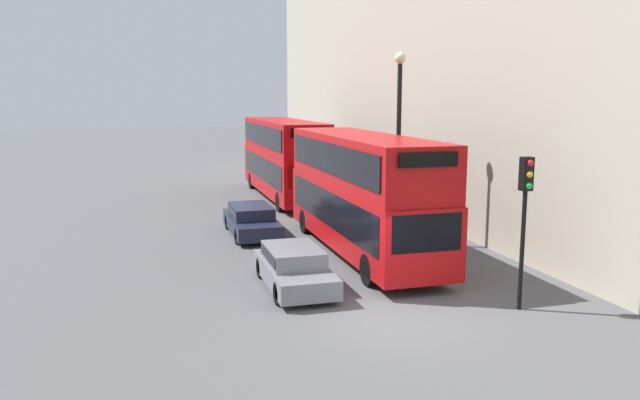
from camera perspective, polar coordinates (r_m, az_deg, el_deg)
ground_plane at (r=16.66m, az=6.59°, el=-10.85°), size 200.00×200.00×0.00m
bus_leading at (r=22.82m, az=3.86°, el=1.04°), size 2.59×10.94×4.37m
bus_second_in_queue at (r=35.29m, az=-3.34°, el=4.10°), size 2.59×11.45×4.40m
car_dark_sedan at (r=19.02m, az=-2.40°, el=-6.06°), size 1.75×4.24×1.25m
car_hatchback at (r=26.24m, az=-6.29°, el=-1.75°), size 1.80×4.57×1.24m
traffic_light at (r=17.44m, az=18.25°, el=-0.12°), size 0.30×0.36×4.19m
street_lamp at (r=24.24m, az=7.21°, el=6.42°), size 0.44×0.44×7.39m
pedestrian at (r=24.30m, az=9.40°, el=-2.29°), size 0.36×0.36×1.83m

